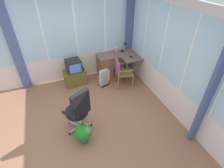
# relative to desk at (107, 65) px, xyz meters

# --- Properties ---
(ground) EXTENTS (5.48, 5.34, 0.06)m
(ground) POSITION_rel_desk_xyz_m (-1.27, -1.85, -0.44)
(ground) COLOR #925F47
(north_window_panel) EXTENTS (4.48, 0.07, 2.65)m
(north_window_panel) POSITION_rel_desk_xyz_m (-1.27, 0.35, 0.91)
(north_window_panel) COLOR silver
(north_window_panel) RESTS_ON ground
(east_window_panel) EXTENTS (0.07, 4.34, 2.65)m
(east_window_panel) POSITION_rel_desk_xyz_m (1.00, -1.85, 0.91)
(east_window_panel) COLOR silver
(east_window_panel) RESTS_ON ground
(curtain_north_left) EXTENTS (0.26, 0.09, 2.55)m
(curtain_north_left) POSITION_rel_desk_xyz_m (-2.50, 0.27, 0.86)
(curtain_north_left) COLOR #465283
(curtain_north_left) RESTS_ON ground
(curtain_corner) EXTENTS (0.25, 0.07, 2.55)m
(curtain_corner) POSITION_rel_desk_xyz_m (0.87, 0.22, 0.86)
(curtain_corner) COLOR #465283
(curtain_corner) RESTS_ON ground
(curtain_east_far) EXTENTS (0.25, 0.08, 2.55)m
(curtain_east_far) POSITION_rel_desk_xyz_m (0.92, -3.04, 0.86)
(curtain_east_far) COLOR #465283
(curtain_east_far) RESTS_ON ground
(desk) EXTENTS (1.25, 0.97, 0.76)m
(desk) POSITION_rel_desk_xyz_m (0.00, 0.00, 0.00)
(desk) COLOR brown
(desk) RESTS_ON ground
(desk_lamp) EXTENTS (0.24, 0.20, 0.34)m
(desk_lamp) POSITION_rel_desk_xyz_m (0.65, 0.05, 0.56)
(desk_lamp) COLOR black
(desk_lamp) RESTS_ON desk
(tv_remote) EXTENTS (0.10, 0.16, 0.02)m
(tv_remote) POSITION_rel_desk_xyz_m (0.67, -0.38, 0.36)
(tv_remote) COLOR black
(tv_remote) RESTS_ON desk
(spray_bottle) EXTENTS (0.06, 0.06, 0.22)m
(spray_bottle) POSITION_rel_desk_xyz_m (0.37, 0.13, 0.45)
(spray_bottle) COLOR pink
(spray_bottle) RESTS_ON desk
(wooden_armchair) EXTENTS (0.57, 0.56, 0.87)m
(wooden_armchair) POSITION_rel_desk_xyz_m (0.21, -0.64, 0.14)
(wooden_armchair) COLOR olive
(wooden_armchair) RESTS_ON ground
(office_chair) EXTENTS (0.63, 0.58, 1.14)m
(office_chair) POSITION_rel_desk_xyz_m (-1.32, -1.93, 0.24)
(office_chair) COLOR #B7B7BF
(office_chair) RESTS_ON ground
(tv_on_stand) EXTENTS (0.68, 0.50, 0.83)m
(tv_on_stand) POSITION_rel_desk_xyz_m (-1.08, -0.07, -0.04)
(tv_on_stand) COLOR brown
(tv_on_stand) RESTS_ON ground
(space_heater) EXTENTS (0.37, 0.26, 0.56)m
(space_heater) POSITION_rel_desk_xyz_m (-0.25, -0.47, -0.13)
(space_heater) COLOR silver
(space_heater) RESTS_ON ground
(potted_plant) EXTENTS (0.36, 0.36, 0.46)m
(potted_plant) POSITION_rel_desk_xyz_m (-1.33, -2.28, -0.15)
(potted_plant) COLOR #3B4E51
(potted_plant) RESTS_ON ground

